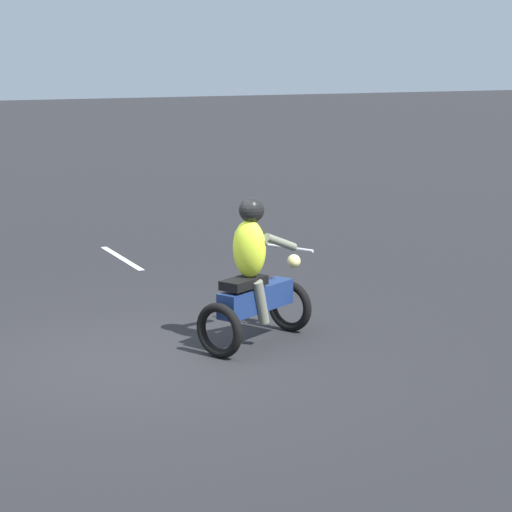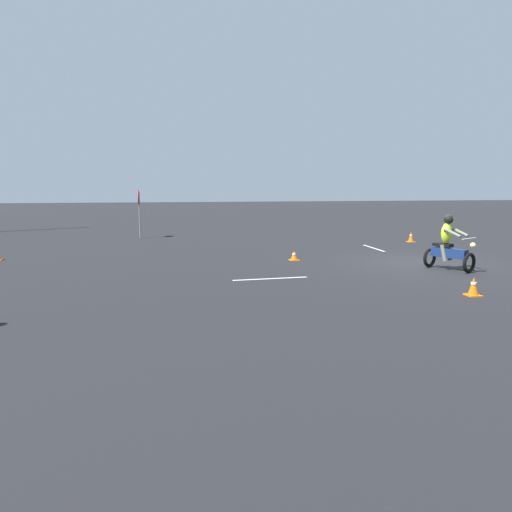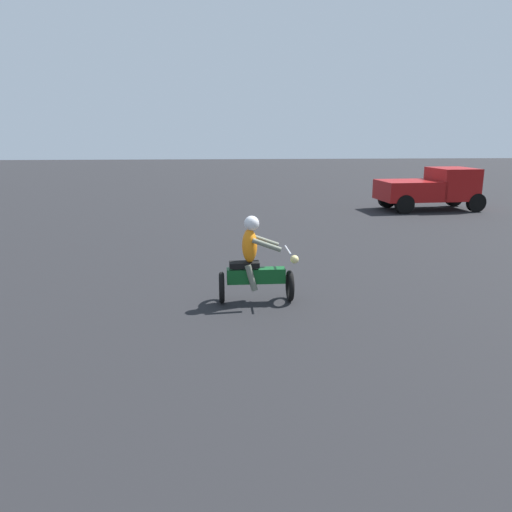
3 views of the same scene
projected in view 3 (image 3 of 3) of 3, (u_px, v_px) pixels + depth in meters
name	position (u px, v px, depth m)	size (l,w,h in m)	color
motorcycle_rider_background	(254.00, 265.00, 9.35)	(0.70, 1.51, 1.66)	black
pickup_truck	(432.00, 188.00, 20.78)	(2.24, 4.27, 1.73)	black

